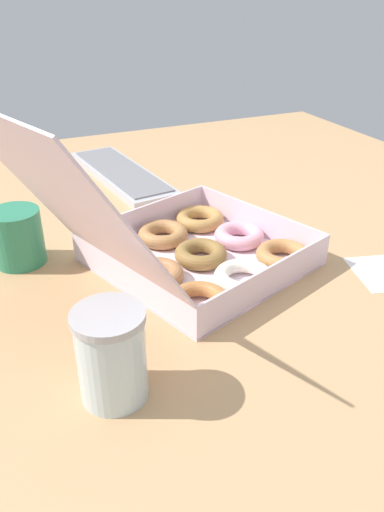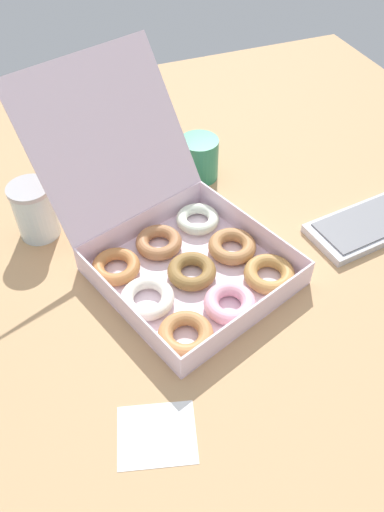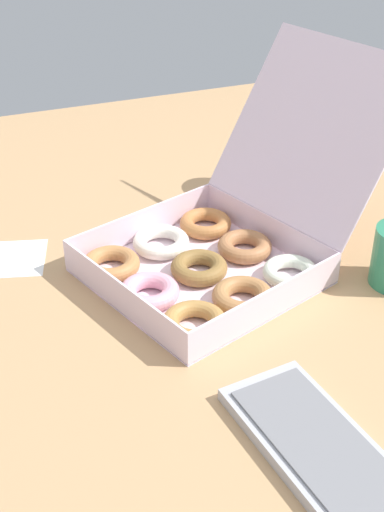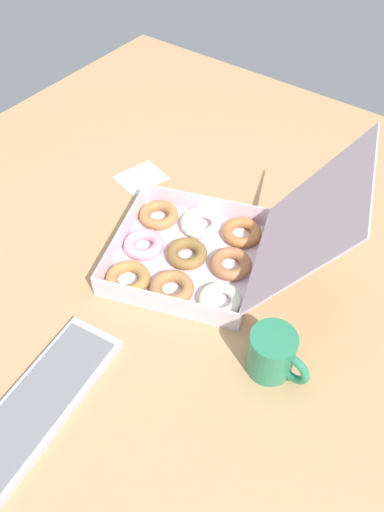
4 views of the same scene
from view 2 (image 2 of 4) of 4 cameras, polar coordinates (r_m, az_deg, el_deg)
ground_plane at (r=104.02cm, az=0.64°, el=-1.38°), size 180.00×180.00×2.00cm
donut_box at (r=99.69cm, az=-1.04°, el=0.09°), size 48.65×60.01×34.23cm
coffee_mug at (r=123.07cm, az=0.77°, el=11.24°), size 9.29×13.41×10.40cm
glass_jar at (r=110.95cm, az=-17.52°, el=4.98°), size 9.05×9.05×12.68cm
paper_napkin at (r=83.02cm, az=-4.05°, el=-19.67°), size 14.63×13.35×0.15cm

